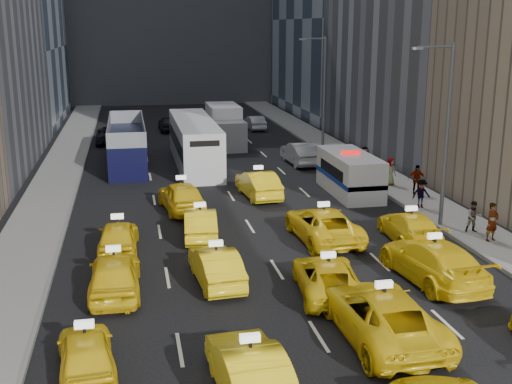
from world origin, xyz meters
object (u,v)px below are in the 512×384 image
at_px(nypd_van, 350,174).
at_px(double_decker, 127,144).
at_px(city_bus, 194,143).
at_px(box_truck, 225,126).
at_px(pedestrian_0, 492,222).

xyz_separation_m(nypd_van, double_decker, (-12.97, 10.78, 0.41)).
relative_size(nypd_van, city_bus, 0.49).
relative_size(nypd_van, box_truck, 0.84).
height_order(double_decker, box_truck, box_truck).
distance_m(nypd_van, pedestrian_0, 10.51).
bearing_deg(double_decker, nypd_van, -34.40).
relative_size(nypd_van, pedestrian_0, 3.51).
distance_m(double_decker, box_truck, 10.29).
distance_m(nypd_van, box_truck, 17.87).
xyz_separation_m(nypd_van, city_bus, (-8.23, 9.86, 0.45)).
distance_m(city_bus, pedestrian_0, 22.97).
relative_size(double_decker, city_bus, 0.86).
distance_m(nypd_van, city_bus, 12.86).
xyz_separation_m(double_decker, city_bus, (4.74, -0.91, 0.04)).
height_order(double_decker, city_bus, city_bus).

